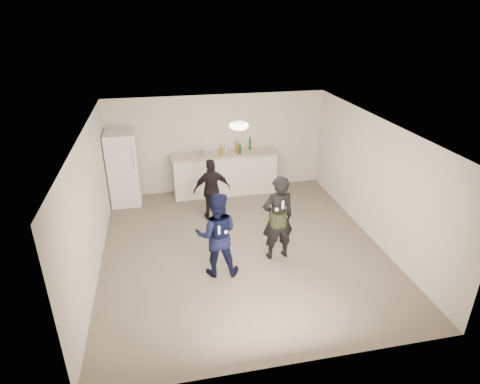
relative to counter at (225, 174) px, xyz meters
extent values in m
plane|color=#6B5B4C|center=(-0.11, -2.67, -0.53)|extent=(6.00, 6.00, 0.00)
plane|color=silver|center=(-0.11, -2.67, 1.98)|extent=(6.00, 6.00, 0.00)
plane|color=beige|center=(-0.11, 0.33, 0.72)|extent=(6.00, 0.00, 6.00)
plane|color=beige|center=(-0.11, -5.67, 0.72)|extent=(6.00, 0.00, 6.00)
plane|color=beige|center=(-2.86, -2.67, 0.72)|extent=(0.00, 6.00, 6.00)
plane|color=beige|center=(2.64, -2.67, 0.72)|extent=(0.00, 6.00, 6.00)
cube|color=silver|center=(0.00, 0.00, 0.00)|extent=(2.60, 0.56, 1.05)
cube|color=#C6B299|center=(0.00, 0.00, 0.55)|extent=(2.68, 0.64, 0.04)
cube|color=white|center=(-2.48, -0.07, 0.38)|extent=(0.70, 0.70, 1.80)
cylinder|color=silver|center=(-2.20, -0.44, 0.78)|extent=(0.02, 0.02, 0.60)
ellipsoid|color=white|center=(-0.11, -2.37, 1.93)|extent=(0.36, 0.36, 0.16)
cylinder|color=#B8B8BD|center=(-0.58, -0.12, 0.65)|extent=(0.08, 0.08, 0.17)
imported|color=#0E133E|center=(-0.72, -3.39, 0.27)|extent=(0.85, 0.71, 1.59)
imported|color=black|center=(0.48, -3.11, 0.32)|extent=(0.66, 0.46, 1.70)
cylinder|color=#293618|center=(0.48, -3.11, 0.32)|extent=(0.34, 0.34, 0.28)
imported|color=black|center=(-0.52, -1.30, 0.19)|extent=(0.86, 0.41, 1.43)
cube|color=white|center=(-0.72, -3.67, 0.53)|extent=(0.04, 0.04, 0.15)
sphere|color=silver|center=(-0.60, -3.64, 0.45)|extent=(0.07, 0.07, 0.07)
cube|color=silver|center=(0.48, -3.36, 0.72)|extent=(0.04, 0.04, 0.15)
sphere|color=white|center=(0.38, -3.33, 0.62)|extent=(0.07, 0.07, 0.07)
cylinder|color=#124015|center=(0.37, -0.09, 0.67)|extent=(0.07, 0.07, 0.22)
cylinder|color=#8B6514|center=(-0.10, -0.11, 0.66)|extent=(0.08, 0.08, 0.19)
cylinder|color=silver|center=(0.06, 0.12, 0.65)|extent=(0.07, 0.07, 0.17)
cylinder|color=#164F1E|center=(0.69, 0.18, 0.71)|extent=(0.06, 0.06, 0.28)
cylinder|color=#A04B17|center=(0.31, 0.01, 0.69)|extent=(0.07, 0.07, 0.24)
camera|label=1|loc=(-1.55, -9.42, 3.91)|focal=30.00mm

